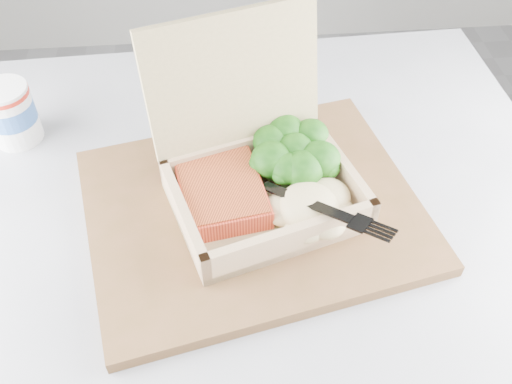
{
  "coord_description": "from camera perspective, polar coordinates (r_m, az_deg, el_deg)",
  "views": [
    {
      "loc": [
        -0.07,
        0.01,
        1.24
      ],
      "look_at": [
        -0.03,
        0.44,
        0.78
      ],
      "focal_mm": 40.0,
      "sensor_mm": 36.0,
      "label": 1
    }
  ],
  "objects": [
    {
      "name": "receipt",
      "position": [
        0.8,
        1.31,
        8.13
      ],
      "size": [
        0.09,
        0.14,
        0.0
      ],
      "primitive_type": "cube",
      "rotation": [
        0.0,
        0.0,
        -0.19
      ],
      "color": "white",
      "rests_on": "cafe_table"
    },
    {
      "name": "mashed_potatoes",
      "position": [
        0.62,
        5.24,
        -1.41
      ],
      "size": [
        0.11,
        0.09,
        0.04
      ],
      "primitive_type": "ellipsoid",
      "color": "beige",
      "rests_on": "takeout_container"
    },
    {
      "name": "cafe_table",
      "position": [
        0.79,
        -1.27,
        -14.38
      ],
      "size": [
        0.85,
        0.85,
        0.74
      ],
      "rotation": [
        0.0,
        0.0,
        0.04
      ],
      "color": "black",
      "rests_on": "floor"
    },
    {
      "name": "takeout_container",
      "position": [
        0.64,
        -0.12,
        3.23
      ],
      "size": [
        0.25,
        0.24,
        0.19
      ],
      "rotation": [
        0.0,
        0.0,
        0.3
      ],
      "color": "tan",
      "rests_on": "serving_tray"
    },
    {
      "name": "plastic_fork",
      "position": [
        0.61,
        3.38,
        -0.08
      ],
      "size": [
        0.13,
        0.12,
        0.02
      ],
      "rotation": [
        0.0,
        0.0,
        3.96
      ],
      "color": "black",
      "rests_on": "mashed_potatoes"
    },
    {
      "name": "serving_tray",
      "position": [
        0.66,
        -0.31,
        -1.74
      ],
      "size": [
        0.43,
        0.37,
        0.02
      ],
      "primitive_type": "cube",
      "rotation": [
        0.0,
        0.0,
        0.21
      ],
      "color": "brown",
      "rests_on": "cafe_table"
    },
    {
      "name": "broccoli_pile",
      "position": [
        0.67,
        3.88,
        3.68
      ],
      "size": [
        0.11,
        0.11,
        0.04
      ],
      "primitive_type": null,
      "color": "#2E7E1C",
      "rests_on": "takeout_container"
    },
    {
      "name": "salmon_fillet",
      "position": [
        0.64,
        -3.53,
        0.18
      ],
      "size": [
        0.11,
        0.13,
        0.02
      ],
      "primitive_type": "cube",
      "rotation": [
        0.0,
        0.0,
        0.17
      ],
      "color": "#D14628",
      "rests_on": "takeout_container"
    },
    {
      "name": "paper_cup",
      "position": [
        0.8,
        -23.36,
        7.35
      ],
      "size": [
        0.06,
        0.06,
        0.08
      ],
      "color": "white",
      "rests_on": "cafe_table"
    }
  ]
}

